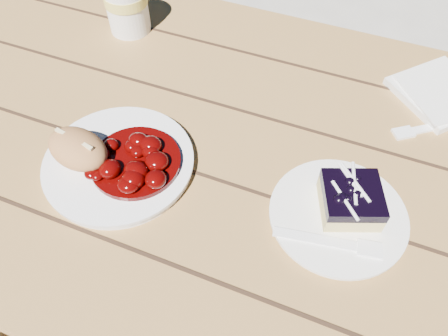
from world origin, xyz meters
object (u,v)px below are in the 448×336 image
at_px(second_cup, 127,7).
at_px(bread_roll, 78,149).
at_px(dessert_plate, 338,216).
at_px(blueberry_cake, 351,200).
at_px(main_plate, 119,164).
at_px(picnic_table, 377,245).

bearing_deg(second_cup, bread_roll, -72.37).
distance_m(dessert_plate, blueberry_cake, 0.03).
bearing_deg(main_plate, bread_roll, -160.02).
height_order(blueberry_cake, second_cup, second_cup).
distance_m(bread_roll, dessert_plate, 0.41).
bearing_deg(second_cup, main_plate, -63.50).
height_order(main_plate, bread_roll, bread_roll).
height_order(picnic_table, blueberry_cake, blueberry_cake).
height_order(picnic_table, bread_roll, bread_roll).
distance_m(dessert_plate, second_cup, 0.61).
xyz_separation_m(dessert_plate, second_cup, (-0.52, 0.30, 0.05)).
distance_m(picnic_table, second_cup, 0.69).
relative_size(blueberry_cake, second_cup, 1.02).
height_order(picnic_table, second_cup, second_cup).
relative_size(bread_roll, blueberry_cake, 0.98).
xyz_separation_m(picnic_table, main_plate, (-0.44, -0.12, 0.17)).
bearing_deg(blueberry_cake, second_cup, 130.30).
xyz_separation_m(blueberry_cake, second_cup, (-0.53, 0.29, 0.02)).
xyz_separation_m(main_plate, dessert_plate, (0.35, 0.04, -0.00)).
xyz_separation_m(dessert_plate, blueberry_cake, (0.01, 0.01, 0.03)).
height_order(bread_roll, dessert_plate, bread_roll).
bearing_deg(main_plate, second_cup, 116.50).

